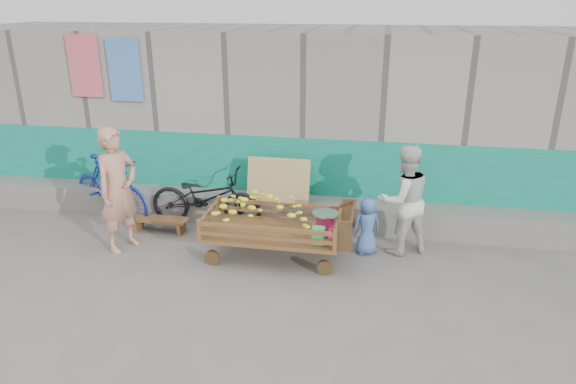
% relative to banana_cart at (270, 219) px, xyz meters
% --- Properties ---
extents(ground, '(80.00, 80.00, 0.00)m').
position_rel_banana_cart_xyz_m(ground, '(-0.40, -1.14, -0.60)').
color(ground, '#605C58').
rests_on(ground, ground).
extents(building_wall, '(12.00, 3.50, 3.00)m').
position_rel_banana_cart_xyz_m(building_wall, '(-0.40, 2.91, 0.87)').
color(building_wall, gray).
rests_on(building_wall, ground).
extents(banana_cart, '(2.08, 0.95, 0.88)m').
position_rel_banana_cart_xyz_m(banana_cart, '(0.00, 0.00, 0.00)').
color(banana_cart, brown).
rests_on(banana_cart, ground).
extents(bench, '(0.92, 0.28, 0.23)m').
position_rel_banana_cart_xyz_m(bench, '(-1.93, 0.54, -0.43)').
color(bench, brown).
rests_on(bench, ground).
extents(vendor_man, '(0.67, 0.79, 1.84)m').
position_rel_banana_cart_xyz_m(vendor_man, '(-2.20, -0.09, 0.32)').
color(vendor_man, tan).
rests_on(vendor_man, ground).
extents(woman, '(0.98, 0.90, 1.62)m').
position_rel_banana_cart_xyz_m(woman, '(1.83, 0.55, 0.21)').
color(woman, silver).
rests_on(woman, ground).
extents(child, '(0.49, 0.42, 0.86)m').
position_rel_banana_cart_xyz_m(child, '(1.33, 0.40, -0.17)').
color(child, '#3C639E').
rests_on(child, ground).
extents(bicycle_dark, '(1.85, 0.68, 0.97)m').
position_rel_banana_cart_xyz_m(bicycle_dark, '(-1.26, 0.91, -0.12)').
color(bicycle_dark, black).
rests_on(bicycle_dark, ground).
extents(bicycle_blue, '(1.83, 1.16, 1.07)m').
position_rel_banana_cart_xyz_m(bicycle_blue, '(-2.92, 0.91, -0.07)').
color(bicycle_blue, '#1A2A98').
rests_on(bicycle_blue, ground).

